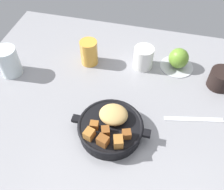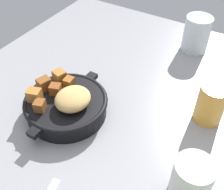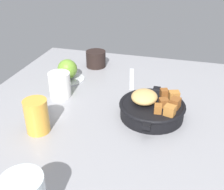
{
  "view_description": "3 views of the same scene",
  "coord_description": "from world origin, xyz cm",
  "px_view_note": "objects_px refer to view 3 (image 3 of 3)",
  "views": [
    {
      "loc": [
        13.76,
        -51.87,
        67.16
      ],
      "look_at": [
        1.32,
        -1.43,
        6.24
      ],
      "focal_mm": 40.29,
      "sensor_mm": 36.0,
      "label": 1
    },
    {
      "loc": [
        38.65,
        22.6,
        50.52
      ],
      "look_at": [
        -1.68,
        -1.63,
        6.67
      ],
      "focal_mm": 45.4,
      "sensor_mm": 36.0,
      "label": 2
    },
    {
      "loc": [
        -68.45,
        -18.67,
        46.51
      ],
      "look_at": [
        3.47,
        1.22,
        5.54
      ],
      "focal_mm": 44.22,
      "sensor_mm": 36.0,
      "label": 3
    }
  ],
  "objects_px": {
    "butter_knife": "(132,78)",
    "white_creamer_pitcher": "(60,85)",
    "coffee_mug_dark": "(96,59)",
    "juice_glass_amber": "(37,116)",
    "red_apple": "(67,69)",
    "cast_iron_skillet": "(152,107)"
  },
  "relations": [
    {
      "from": "coffee_mug_dark",
      "to": "juice_glass_amber",
      "type": "xyz_separation_m",
      "value": [
        -0.49,
        0.01,
        0.02
      ]
    },
    {
      "from": "butter_knife",
      "to": "white_creamer_pitcher",
      "type": "height_order",
      "value": "white_creamer_pitcher"
    },
    {
      "from": "red_apple",
      "to": "white_creamer_pitcher",
      "type": "bearing_deg",
      "value": -167.76
    },
    {
      "from": "butter_knife",
      "to": "coffee_mug_dark",
      "type": "distance_m",
      "value": 0.2
    },
    {
      "from": "red_apple",
      "to": "butter_knife",
      "type": "distance_m",
      "value": 0.25
    },
    {
      "from": "butter_knife",
      "to": "coffee_mug_dark",
      "type": "bearing_deg",
      "value": 53.82
    },
    {
      "from": "cast_iron_skillet",
      "to": "red_apple",
      "type": "relative_size",
      "value": 3.21
    },
    {
      "from": "red_apple",
      "to": "coffee_mug_dark",
      "type": "xyz_separation_m",
      "value": [
        0.15,
        -0.06,
        -0.01
      ]
    },
    {
      "from": "coffee_mug_dark",
      "to": "juice_glass_amber",
      "type": "relative_size",
      "value": 0.85
    },
    {
      "from": "coffee_mug_dark",
      "to": "cast_iron_skillet",
      "type": "bearing_deg",
      "value": -138.84
    },
    {
      "from": "butter_knife",
      "to": "coffee_mug_dark",
      "type": "relative_size",
      "value": 2.29
    },
    {
      "from": "red_apple",
      "to": "butter_knife",
      "type": "height_order",
      "value": "red_apple"
    },
    {
      "from": "coffee_mug_dark",
      "to": "butter_knife",
      "type": "bearing_deg",
      "value": -114.41
    },
    {
      "from": "red_apple",
      "to": "coffee_mug_dark",
      "type": "bearing_deg",
      "value": -22.58
    },
    {
      "from": "cast_iron_skillet",
      "to": "butter_knife",
      "type": "bearing_deg",
      "value": 24.14
    },
    {
      "from": "white_creamer_pitcher",
      "to": "juice_glass_amber",
      "type": "distance_m",
      "value": 0.21
    },
    {
      "from": "coffee_mug_dark",
      "to": "juice_glass_amber",
      "type": "distance_m",
      "value": 0.49
    },
    {
      "from": "cast_iron_skillet",
      "to": "butter_knife",
      "type": "height_order",
      "value": "cast_iron_skillet"
    },
    {
      "from": "juice_glass_amber",
      "to": "coffee_mug_dark",
      "type": "bearing_deg",
      "value": -1.03
    },
    {
      "from": "butter_knife",
      "to": "white_creamer_pitcher",
      "type": "xyz_separation_m",
      "value": [
        -0.2,
        0.21,
        0.04
      ]
    },
    {
      "from": "juice_glass_amber",
      "to": "cast_iron_skillet",
      "type": "bearing_deg",
      "value": -61.75
    },
    {
      "from": "cast_iron_skillet",
      "to": "butter_knife",
      "type": "relative_size",
      "value": 1.27
    }
  ]
}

